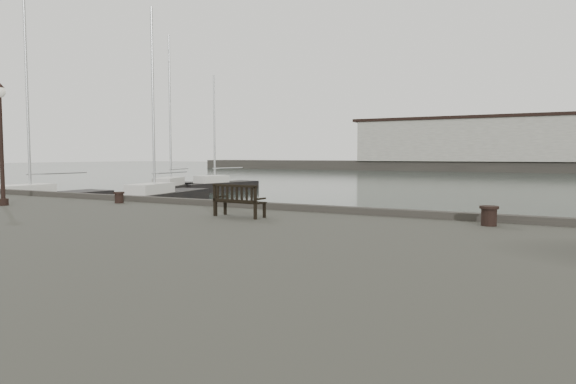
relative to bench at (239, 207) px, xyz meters
name	(u,v)px	position (x,y,z in m)	size (l,w,h in m)	color
ground	(286,263)	(0.17, 2.16, -1.81)	(400.00, 400.00, 0.00)	black
pontoon	(88,200)	(-19.83, 12.16, -1.56)	(2.00, 24.00, 0.50)	beige
breakwater	(497,149)	(-4.39, 94.16, 2.48)	(140.00, 9.50, 12.20)	#383530
bench	(239,207)	(0.00, 0.00, 0.00)	(1.41, 0.58, 0.79)	black
bollard_left	(119,197)	(-5.51, 1.27, -0.07)	(0.35, 0.35, 0.36)	black
bollard_right	(489,216)	(5.73, 1.27, -0.04)	(0.41, 0.41, 0.43)	black
lamp_post	(0,126)	(-8.07, -0.99, 2.18)	(0.38, 0.38, 3.79)	black
yacht_a	(38,203)	(-20.59, 9.12, -1.57)	(2.75, 9.41, 12.81)	black
yacht_b	(173,192)	(-20.08, 20.62, -1.56)	(5.53, 9.83, 12.89)	black
yacht_c	(159,201)	(-15.09, 13.53, -1.57)	(3.89, 9.59, 12.60)	black
yacht_d	(218,189)	(-19.14, 25.31, -1.58)	(3.44, 8.42, 10.49)	black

